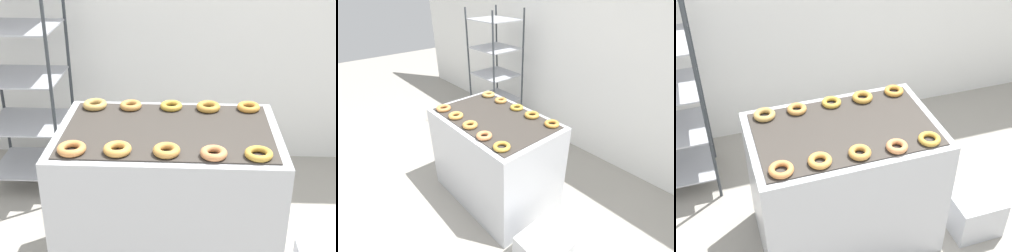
# 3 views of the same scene
# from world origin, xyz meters

# --- Properties ---
(fryer_machine) EXTENTS (1.20, 0.79, 0.94)m
(fryer_machine) POSITION_xyz_m (0.00, 0.64, 0.47)
(fryer_machine) COLOR #B7BABF
(fryer_machine) RESTS_ON ground_plane
(baking_rack_cart) EXTENTS (0.59, 0.54, 1.77)m
(baking_rack_cart) POSITION_xyz_m (-1.11, 1.56, 0.90)
(baking_rack_cart) COLOR #33383D
(baking_rack_cart) RESTS_ON ground_plane
(donut_near_leftmost) EXTENTS (0.14, 0.14, 0.04)m
(donut_near_leftmost) POSITION_xyz_m (-0.46, 0.37, 0.96)
(donut_near_leftmost) COLOR #CF8445
(donut_near_leftmost) RESTS_ON fryer_machine
(donut_near_left) EXTENTS (0.14, 0.14, 0.04)m
(donut_near_left) POSITION_xyz_m (-0.23, 0.37, 0.96)
(donut_near_left) COLOR gold
(donut_near_left) RESTS_ON fryer_machine
(donut_near_center) EXTENTS (0.13, 0.13, 0.04)m
(donut_near_center) POSITION_xyz_m (0.01, 0.37, 0.96)
(donut_near_center) COLOR #C4883E
(donut_near_center) RESTS_ON fryer_machine
(donut_near_right) EXTENTS (0.13, 0.13, 0.04)m
(donut_near_right) POSITION_xyz_m (0.23, 0.36, 0.96)
(donut_near_right) COLOR #CF834E
(donut_near_right) RESTS_ON fryer_machine
(donut_near_rightmost) EXTENTS (0.14, 0.14, 0.03)m
(donut_near_rightmost) POSITION_xyz_m (0.45, 0.36, 0.96)
(donut_near_rightmost) COLOR gold
(donut_near_rightmost) RESTS_ON fryer_machine
(donut_far_leftmost) EXTENTS (0.14, 0.14, 0.04)m
(donut_far_leftmost) POSITION_xyz_m (-0.45, 0.92, 0.96)
(donut_far_leftmost) COLOR tan
(donut_far_leftmost) RESTS_ON fryer_machine
(donut_far_left) EXTENTS (0.13, 0.13, 0.04)m
(donut_far_left) POSITION_xyz_m (-0.23, 0.92, 0.96)
(donut_far_left) COLOR #C28541
(donut_far_left) RESTS_ON fryer_machine
(donut_far_center) EXTENTS (0.13, 0.13, 0.03)m
(donut_far_center) POSITION_xyz_m (0.01, 0.93, 0.96)
(donut_far_center) COLOR gold
(donut_far_center) RESTS_ON fryer_machine
(donut_far_right) EXTENTS (0.14, 0.14, 0.04)m
(donut_far_right) POSITION_xyz_m (0.22, 0.92, 0.96)
(donut_far_right) COLOR #BC8837
(donut_far_right) RESTS_ON fryer_machine
(donut_far_rightmost) EXTENTS (0.13, 0.13, 0.04)m
(donut_far_rightmost) POSITION_xyz_m (0.46, 0.93, 0.96)
(donut_far_rightmost) COLOR #CB8936
(donut_far_rightmost) RESTS_ON fryer_machine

